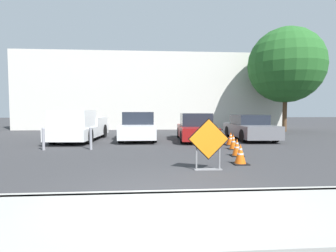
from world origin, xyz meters
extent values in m
plane|color=#333335|center=(0.00, 10.00, 0.00)|extent=(96.00, 96.00, 0.00)
cube|color=#999993|center=(0.00, -1.02, 0.07)|extent=(30.61, 2.05, 0.14)
cube|color=#999993|center=(0.00, 0.00, 0.07)|extent=(30.61, 0.20, 0.14)
cube|color=black|center=(1.26, 2.21, 0.84)|extent=(1.11, 0.03, 1.11)
cube|color=orange|center=(1.26, 2.19, 0.84)|extent=(1.05, 0.03, 1.05)
cube|color=slate|center=(1.26, 2.25, 0.01)|extent=(0.75, 0.20, 0.02)
cube|color=slate|center=(0.95, 2.25, 0.42)|extent=(0.04, 0.04, 0.84)
cube|color=slate|center=(1.57, 2.25, 0.42)|extent=(0.04, 0.04, 0.84)
cube|color=black|center=(2.38, 2.92, 0.01)|extent=(0.45, 0.45, 0.03)
cone|color=#EA590F|center=(2.38, 2.92, 0.32)|extent=(0.33, 0.33, 0.58)
cylinder|color=white|center=(2.38, 2.92, 0.45)|extent=(0.10, 0.10, 0.05)
cylinder|color=white|center=(2.38, 2.92, 0.31)|extent=(0.18, 0.18, 0.05)
cube|color=black|center=(2.75, 4.29, 0.01)|extent=(0.43, 0.43, 0.03)
cone|color=#EA590F|center=(2.75, 4.29, 0.32)|extent=(0.32, 0.32, 0.59)
cylinder|color=white|center=(2.75, 4.29, 0.45)|extent=(0.10, 0.10, 0.05)
cylinder|color=white|center=(2.75, 4.29, 0.31)|extent=(0.18, 0.18, 0.05)
cube|color=black|center=(3.14, 5.87, 0.01)|extent=(0.42, 0.42, 0.03)
cone|color=#EA590F|center=(3.14, 5.87, 0.33)|extent=(0.31, 0.31, 0.61)
cylinder|color=white|center=(3.14, 5.87, 0.47)|extent=(0.10, 0.10, 0.05)
cylinder|color=white|center=(3.14, 5.87, 0.32)|extent=(0.17, 0.17, 0.05)
cube|color=black|center=(3.45, 7.19, 0.01)|extent=(0.53, 0.53, 0.03)
cone|color=#EA590F|center=(3.45, 7.19, 0.31)|extent=(0.39, 0.39, 0.57)
cylinder|color=white|center=(3.45, 7.19, 0.44)|extent=(0.12, 0.12, 0.05)
cylinder|color=white|center=(3.45, 7.19, 0.30)|extent=(0.22, 0.22, 0.05)
cube|color=silver|center=(-3.95, 9.65, 0.49)|extent=(2.13, 5.29, 0.55)
cube|color=silver|center=(-4.01, 8.48, 1.19)|extent=(1.82, 2.17, 0.85)
cube|color=silver|center=(-3.83, 11.88, 0.99)|extent=(1.77, 0.19, 0.45)
cube|color=silver|center=(-3.01, 10.64, 0.99)|extent=(0.23, 2.50, 0.45)
cube|color=silver|center=(-4.77, 10.73, 0.99)|extent=(0.23, 2.50, 0.45)
cylinder|color=black|center=(-3.17, 8.04, 0.38)|extent=(0.28, 0.78, 0.77)
cylinder|color=black|center=(-4.88, 8.13, 0.38)|extent=(0.28, 0.78, 0.77)
cylinder|color=black|center=(-3.01, 11.16, 0.38)|extent=(0.28, 0.78, 0.77)
cylinder|color=black|center=(-4.72, 11.25, 0.38)|extent=(0.28, 0.78, 0.77)
cube|color=silver|center=(-0.88, 9.80, 0.53)|extent=(1.84, 4.57, 0.67)
cube|color=#1E232D|center=(-0.88, 9.91, 1.19)|extent=(1.62, 2.10, 0.65)
cylinder|color=black|center=(-0.03, 8.38, 0.36)|extent=(0.20, 0.71, 0.71)
cylinder|color=black|center=(-1.72, 8.38, 0.36)|extent=(0.20, 0.71, 0.71)
cylinder|color=black|center=(-0.04, 11.21, 0.36)|extent=(0.20, 0.71, 0.71)
cylinder|color=black|center=(-1.73, 11.21, 0.36)|extent=(0.20, 0.71, 0.71)
cube|color=maroon|center=(2.19, 9.26, 0.47)|extent=(1.99, 4.44, 0.61)
cube|color=#1E232D|center=(2.19, 9.37, 1.12)|extent=(1.65, 2.08, 0.68)
cylinder|color=black|center=(2.92, 7.87, 0.30)|extent=(0.23, 0.61, 0.60)
cylinder|color=black|center=(1.31, 7.96, 0.30)|extent=(0.23, 0.61, 0.60)
cylinder|color=black|center=(3.07, 10.56, 0.30)|extent=(0.23, 0.61, 0.60)
cylinder|color=black|center=(1.45, 10.65, 0.30)|extent=(0.23, 0.61, 0.60)
cube|color=slate|center=(5.25, 9.52, 0.51)|extent=(1.94, 4.57, 0.65)
cube|color=#1E232D|center=(5.26, 9.63, 1.10)|extent=(1.64, 2.13, 0.52)
cylinder|color=black|center=(6.03, 8.10, 0.33)|extent=(0.22, 0.67, 0.66)
cylinder|color=black|center=(4.38, 8.15, 0.33)|extent=(0.22, 0.67, 0.66)
cylinder|color=black|center=(6.12, 10.90, 0.33)|extent=(0.22, 0.67, 0.66)
cylinder|color=black|center=(4.47, 10.95, 0.33)|extent=(0.22, 0.67, 0.66)
cylinder|color=gray|center=(-2.68, 6.18, 0.44)|extent=(0.11, 0.11, 0.87)
sphere|color=gray|center=(-2.68, 6.18, 0.87)|extent=(0.12, 0.12, 0.12)
cylinder|color=gray|center=(-4.54, 6.18, 0.43)|extent=(0.11, 0.11, 0.86)
sphere|color=gray|center=(-4.54, 6.18, 0.86)|extent=(0.12, 0.12, 0.12)
cube|color=beige|center=(-0.04, 19.82, 3.26)|extent=(22.92, 5.00, 6.52)
cylinder|color=#513823|center=(9.99, 14.61, 1.45)|extent=(0.32, 0.32, 2.90)
sphere|color=#235B23|center=(9.99, 14.61, 5.00)|extent=(5.60, 5.60, 5.60)
camera|label=1|loc=(-0.32, -4.60, 1.58)|focal=28.00mm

